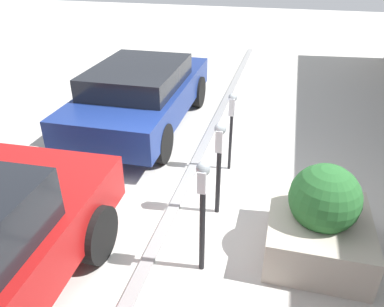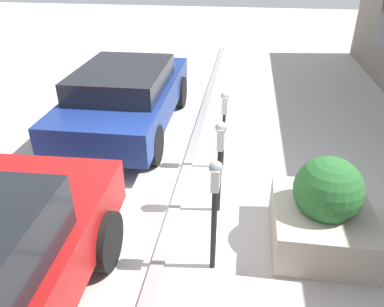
{
  "view_description": "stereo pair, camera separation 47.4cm",
  "coord_description": "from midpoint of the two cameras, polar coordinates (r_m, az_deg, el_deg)",
  "views": [
    {
      "loc": [
        -4.29,
        -1.26,
        3.36
      ],
      "look_at": [
        0.0,
        -0.16,
        0.88
      ],
      "focal_mm": 35.0,
      "sensor_mm": 36.0,
      "label": 1
    },
    {
      "loc": [
        -4.39,
        -0.79,
        3.36
      ],
      "look_at": [
        0.0,
        -0.16,
        0.88
      ],
      "focal_mm": 35.0,
      "sensor_mm": 36.0,
      "label": 2
    }
  ],
  "objects": [
    {
      "name": "parking_meter_nearest",
      "position": [
        3.99,
        5.08,
        -6.89
      ],
      "size": [
        0.18,
        0.15,
        1.46
      ],
      "color": "black",
      "rests_on": "ground_plane"
    },
    {
      "name": "planter_box",
      "position": [
        4.85,
        21.64,
        -9.63
      ],
      "size": [
        1.33,
        1.19,
        1.22
      ],
      "color": "#B2A899",
      "rests_on": "ground_plane"
    },
    {
      "name": "ground_plane",
      "position": [
        5.59,
        0.86,
        -7.74
      ],
      "size": [
        40.0,
        40.0,
        0.0
      ],
      "primitive_type": "plane",
      "color": "beige"
    },
    {
      "name": "parked_car_middle",
      "position": [
        7.69,
        -5.89,
        9.12
      ],
      "size": [
        4.33,
        1.89,
        1.33
      ],
      "rotation": [
        0.0,
        0.0,
        0.02
      ],
      "color": "navy",
      "rests_on": "ground_plane"
    },
    {
      "name": "curb_strip",
      "position": [
        5.59,
        0.06,
        -7.46
      ],
      "size": [
        19.0,
        0.16,
        0.04
      ],
      "color": "gray",
      "rests_on": "ground_plane"
    },
    {
      "name": "parking_meter_second",
      "position": [
        4.93,
        6.95,
        0.24
      ],
      "size": [
        0.18,
        0.15,
        1.39
      ],
      "color": "black",
      "rests_on": "ground_plane"
    },
    {
      "name": "parking_meter_middle",
      "position": [
        6.01,
        8.38,
        5.93
      ],
      "size": [
        0.16,
        0.14,
        1.36
      ],
      "color": "black",
      "rests_on": "ground_plane"
    }
  ]
}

